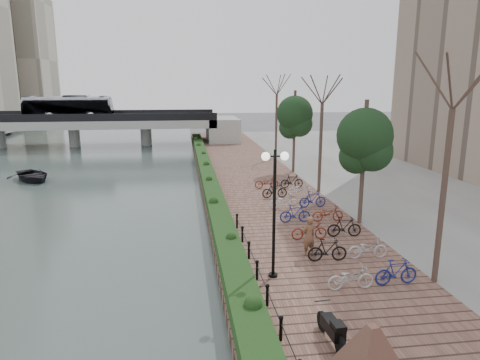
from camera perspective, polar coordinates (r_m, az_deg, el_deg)
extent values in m
plane|color=#59595B|center=(14.12, -1.50, -20.51)|extent=(220.00, 220.00, 0.00)
cube|color=#40504C|center=(40.02, -27.58, 0.00)|extent=(30.00, 130.00, 0.02)
cube|color=brown|center=(30.66, 2.43, -1.55)|extent=(8.00, 75.00, 0.50)
cube|color=slate|center=(36.92, 27.69, -0.57)|extent=(24.00, 75.00, 0.50)
cube|color=#163714|center=(32.57, -4.23, 0.26)|extent=(1.10, 56.00, 0.60)
cylinder|color=black|center=(13.04, 5.47, -19.23)|extent=(0.10, 0.10, 0.70)
cylinder|color=black|center=(14.73, 3.66, -15.20)|extent=(0.10, 0.10, 0.70)
cylinder|color=black|center=(16.50, 2.29, -12.01)|extent=(0.10, 0.10, 0.70)
cylinder|color=black|center=(18.31, 1.20, -9.44)|extent=(0.10, 0.10, 0.70)
cylinder|color=black|center=(20.16, 0.32, -7.34)|extent=(0.10, 0.10, 0.70)
cylinder|color=black|center=(22.03, -0.40, -5.59)|extent=(0.10, 0.10, 0.70)
cylinder|color=black|center=(16.05, 4.57, -4.66)|extent=(0.12, 0.12, 4.94)
cylinder|color=black|center=(15.54, 4.71, 3.18)|extent=(0.70, 0.06, 0.06)
sphere|color=white|center=(15.47, 3.44, 3.15)|extent=(0.32, 0.32, 0.32)
sphere|color=white|center=(15.62, 5.97, 3.20)|extent=(0.32, 0.32, 0.32)
imported|color=brown|center=(18.71, 9.15, -7.40)|extent=(0.74, 0.60, 1.75)
imported|color=silver|center=(16.24, 14.52, -12.46)|extent=(0.60, 1.71, 0.90)
imported|color=black|center=(18.45, 11.50, -9.03)|extent=(0.47, 1.66, 1.00)
imported|color=maroon|center=(20.78, 9.16, -6.59)|extent=(0.60, 1.71, 0.90)
imported|color=navy|center=(23.14, 7.32, -4.41)|extent=(0.47, 1.66, 1.00)
imported|color=silver|center=(25.57, 5.83, -2.84)|extent=(0.60, 1.71, 0.90)
imported|color=black|center=(28.01, 4.61, -1.35)|extent=(0.47, 1.66, 1.00)
imported|color=maroon|center=(30.50, 3.58, -0.29)|extent=(0.60, 1.72, 0.90)
imported|color=navy|center=(16.95, 20.30, -11.59)|extent=(0.47, 1.66, 1.00)
imported|color=silver|center=(19.11, 16.66, -8.71)|extent=(0.60, 1.71, 0.90)
imported|color=black|center=(21.34, 13.83, -6.15)|extent=(0.47, 1.66, 1.00)
imported|color=maroon|center=(23.67, 11.55, -4.30)|extent=(0.60, 1.71, 0.90)
imported|color=navy|center=(26.03, 9.70, -2.57)|extent=(0.47, 1.66, 1.00)
imported|color=silver|center=(28.45, 8.16, -1.33)|extent=(0.60, 1.71, 0.90)
imported|color=black|center=(30.88, 6.86, -0.10)|extent=(0.47, 1.66, 1.00)
cube|color=gray|center=(58.61, -21.36, 7.07)|extent=(36.00, 8.00, 1.00)
cube|color=black|center=(54.77, -22.38, 7.67)|extent=(36.00, 0.15, 0.90)
cube|color=black|center=(62.33, -20.60, 8.29)|extent=(36.00, 0.15, 0.90)
cylinder|color=gray|center=(58.78, -21.22, 5.38)|extent=(1.40, 1.40, 2.50)
cylinder|color=gray|center=(57.34, -12.41, 5.77)|extent=(1.40, 1.40, 2.50)
imported|color=white|center=(58.58, -21.87, 9.00)|extent=(2.52, 10.77, 3.00)
imported|color=black|center=(38.99, -25.95, 0.58)|extent=(5.20, 5.46, 0.92)
cube|color=#B5AA97|center=(97.24, -27.56, 13.98)|extent=(12.00, 12.00, 24.00)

